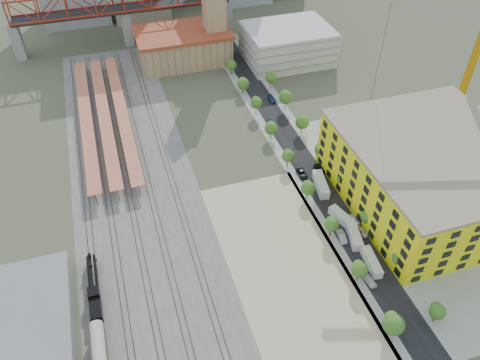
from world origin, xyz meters
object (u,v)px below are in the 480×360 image
object	(u,v)px
site_trailer_a	(371,262)
car_0	(369,280)
locomotive	(94,286)
site_trailer_d	(321,184)
construction_building	(431,174)
site_trailer_c	(343,218)
tower_crane	(471,31)
site_trailer_b	(354,235)

from	to	relation	value
site_trailer_a	car_0	bearing A→B (deg)	-117.99
locomotive	car_0	world-z (taller)	locomotive
site_trailer_d	car_0	distance (m)	34.22
locomotive	site_trailer_a	size ratio (longest dim) A/B	2.25
construction_building	car_0	bearing A→B (deg)	-143.71
locomotive	site_trailer_c	world-z (taller)	locomotive
construction_building	site_trailer_c	world-z (taller)	construction_building
tower_crane	locomotive	bearing A→B (deg)	-165.55
locomotive	tower_crane	xyz separation A→B (m)	(114.44, 29.48, 34.33)
construction_building	locomotive	bearing A→B (deg)	-177.57
tower_crane	car_0	world-z (taller)	tower_crane
locomotive	site_trailer_b	xyz separation A→B (m)	(66.00, -3.64, -0.56)
site_trailer_d	site_trailer_c	bearing A→B (deg)	-79.40
car_0	site_trailer_a	bearing A→B (deg)	46.46
site_trailer_b	site_trailer_d	size ratio (longest dim) A/B	0.92
site_trailer_a	locomotive	bearing A→B (deg)	175.26
locomotive	site_trailer_d	bearing A→B (deg)	14.20
car_0	tower_crane	bearing A→B (deg)	33.19
construction_building	site_trailer_a	bearing A→B (deg)	-146.96
locomotive	car_0	size ratio (longest dim) A/B	4.29
locomotive	site_trailer_d	xyz separation A→B (m)	(66.00, 16.70, -0.45)
tower_crane	site_trailer_a	bearing A→B (deg)	-138.75
site_trailer_c	site_trailer_d	world-z (taller)	site_trailer_d
car_0	construction_building	bearing A→B (deg)	27.15
construction_building	locomotive	size ratio (longest dim) A/B	2.54
site_trailer_b	construction_building	bearing A→B (deg)	28.77
site_trailer_b	locomotive	bearing A→B (deg)	-170.57
tower_crane	site_trailer_d	bearing A→B (deg)	-165.22
construction_building	locomotive	world-z (taller)	construction_building
locomotive	site_trailer_d	size ratio (longest dim) A/B	1.93
site_trailer_a	site_trailer_c	distance (m)	15.61
site_trailer_b	site_trailer_d	xyz separation A→B (m)	(0.00, 20.34, 0.11)
locomotive	car_0	bearing A→B (deg)	-15.43
tower_crane	site_trailer_a	distance (m)	73.31
site_trailer_d	site_trailer_b	bearing A→B (deg)	-79.40
site_trailer_d	site_trailer_a	bearing A→B (deg)	-79.40
site_trailer_a	site_trailer_d	world-z (taller)	site_trailer_d
locomotive	tower_crane	size ratio (longest dim) A/B	0.34
site_trailer_b	car_0	distance (m)	14.08
site_trailer_b	tower_crane	bearing A→B (deg)	46.94
site_trailer_c	site_trailer_d	xyz separation A→B (m)	(0.00, 14.09, 0.17)
tower_crane	site_trailer_b	distance (m)	68.27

